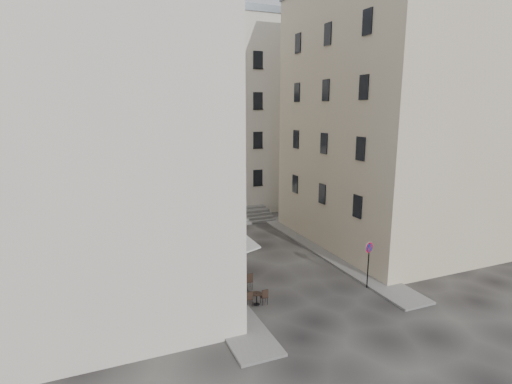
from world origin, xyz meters
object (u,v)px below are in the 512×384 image
bistro_table_a (256,298)px  no_parking_sign (369,256)px  bistro_table_b (240,282)px  pedestrian (230,258)px

bistro_table_a → no_parking_sign: bearing=-4.5°
bistro_table_a → bistro_table_b: (-0.15, 1.92, 0.06)m
bistro_table_a → pedestrian: pedestrian is taller
bistro_table_b → pedestrian: bearing=83.4°
pedestrian → no_parking_sign: bearing=108.1°
no_parking_sign → pedestrian: bearing=126.5°
bistro_table_a → bistro_table_b: bistro_table_b is taller
no_parking_sign → pedestrian: no_parking_sign is taller
no_parking_sign → bistro_table_a: 6.67m
no_parking_sign → bistro_table_b: bearing=144.8°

